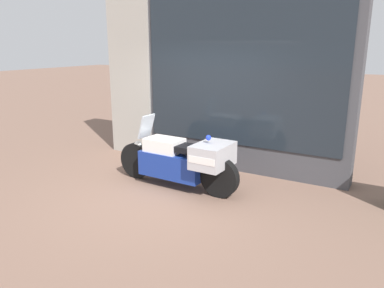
{
  "coord_description": "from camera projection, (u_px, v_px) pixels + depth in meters",
  "views": [
    {
      "loc": [
        3.3,
        -4.72,
        2.44
      ],
      "look_at": [
        -0.03,
        1.0,
        0.66
      ],
      "focal_mm": 35.0,
      "sensor_mm": 36.0,
      "label": 1
    }
  ],
  "objects": [
    {
      "name": "window_display",
      "position": [
        239.0,
        144.0,
        7.51
      ],
      "size": [
        3.69,
        0.3,
        2.06
      ],
      "color": "slate",
      "rests_on": "ground"
    },
    {
      "name": "shop_building",
      "position": [
        199.0,
        69.0,
        7.55
      ],
      "size": [
        5.23,
        0.55,
        3.89
      ],
      "color": "#424247",
      "rests_on": "ground"
    },
    {
      "name": "paramedic_motorcycle",
      "position": [
        183.0,
        160.0,
        6.41
      ],
      "size": [
        2.42,
        0.76,
        1.23
      ],
      "rotation": [
        0.0,
        0.0,
        3.11
      ],
      "color": "black",
      "rests_on": "ground"
    },
    {
      "name": "ground_plane",
      "position": [
        163.0,
        197.0,
        6.17
      ],
      "size": [
        60.0,
        60.0,
        0.0
      ],
      "primitive_type": "plane",
      "color": "#7A5B4C"
    }
  ]
}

